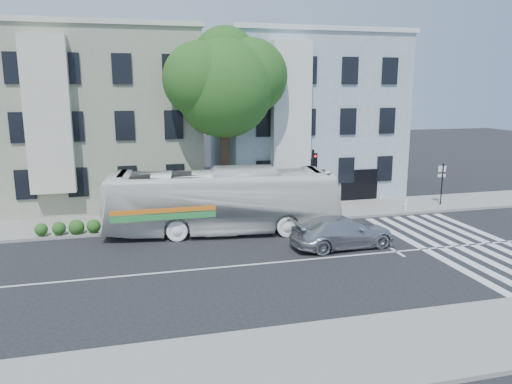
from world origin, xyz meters
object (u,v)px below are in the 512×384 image
object	(u,v)px
traffic_signal	(313,174)
fire_hydrant	(406,204)
sedan	(343,232)
bus	(222,201)

from	to	relation	value
traffic_signal	fire_hydrant	distance (m)	6.39
sedan	traffic_signal	distance (m)	5.73
bus	traffic_signal	world-z (taller)	traffic_signal
traffic_signal	fire_hydrant	bearing A→B (deg)	-5.00
bus	traffic_signal	bearing A→B (deg)	-68.24
bus	sedan	distance (m)	6.53
fire_hydrant	traffic_signal	bearing A→B (deg)	178.50
bus	fire_hydrant	xyz separation A→B (m)	(11.68, 1.33, -1.19)
sedan	fire_hydrant	world-z (taller)	sedan
bus	fire_hydrant	bearing A→B (deg)	-76.52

